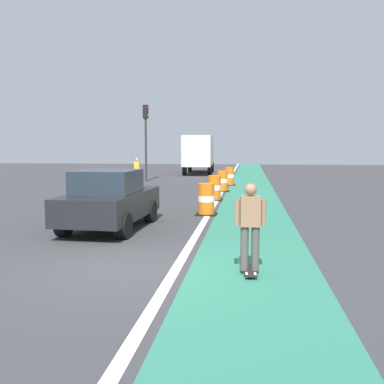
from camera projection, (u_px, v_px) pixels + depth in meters
ground_plane at (129, 269)px, 8.53m from camera, size 100.00×100.00×0.00m
bike_lane_strip at (251, 198)px, 20.06m from camera, size 2.50×80.00×0.01m
lane_divider_stripe at (218, 198)px, 20.25m from camera, size 0.20×80.00×0.01m
skateboarder_on_lane at (250, 226)px, 8.09m from camera, size 0.57×0.81×1.69m
parked_sedan_nearest at (110, 200)px, 12.55m from camera, size 2.07×4.18×1.70m
traffic_barrel_front at (206, 200)px, 15.21m from camera, size 0.73×0.73×1.09m
traffic_barrel_mid at (214, 188)px, 19.32m from camera, size 0.73×0.73×1.09m
traffic_barrel_back at (222, 181)px, 23.10m from camera, size 0.73×0.73×1.09m
traffic_barrel_far at (229, 177)px, 26.75m from camera, size 0.73×0.73×1.09m
delivery_truck_down_block at (199, 152)px, 38.03m from camera, size 2.64×7.69×3.23m
traffic_light_corner at (146, 129)px, 29.50m from camera, size 0.41×0.32×5.10m
pedestrian_crossing at (137, 170)px, 28.17m from camera, size 0.34×0.20×1.61m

